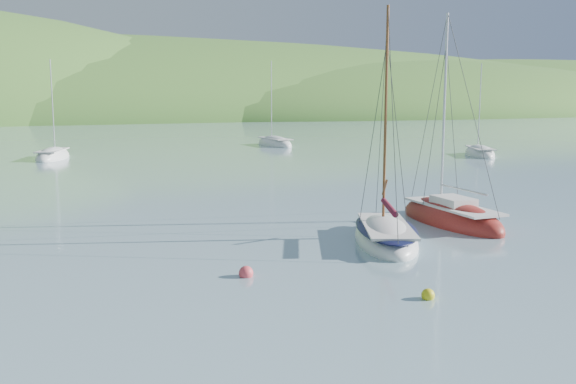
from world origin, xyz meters
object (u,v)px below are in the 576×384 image
object	(u,v)px
sloop_red	(451,219)
distant_sloop_a	(53,157)
daysailer_white	(386,236)
distant_sloop_d	(480,154)
distant_sloop_b	(275,144)

from	to	relation	value
sloop_red	distant_sloop_a	distance (m)	43.16
daysailer_white	sloop_red	distance (m)	5.37
sloop_red	daysailer_white	bearing A→B (deg)	-154.91
distant_sloop_d	distant_sloop_b	bearing A→B (deg)	151.54
sloop_red	distant_sloop_a	bearing A→B (deg)	113.45
distant_sloop_a	distant_sloop_b	xyz separation A→B (m)	(25.09, 6.82, 0.01)
distant_sloop_b	distant_sloop_d	size ratio (longest dim) A/B	1.09
daysailer_white	distant_sloop_d	bearing A→B (deg)	68.78
distant_sloop_b	distant_sloop_d	distance (m)	24.25
distant_sloop_a	distant_sloop_b	bearing A→B (deg)	31.76
daysailer_white	distant_sloop_b	bearing A→B (deg)	97.09
daysailer_white	distant_sloop_d	size ratio (longest dim) A/B	1.05
daysailer_white	distant_sloop_d	xyz separation A→B (m)	(27.78, 29.52, -0.06)
sloop_red	distant_sloop_a	world-z (taller)	sloop_red
sloop_red	distant_sloop_b	distance (m)	47.21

